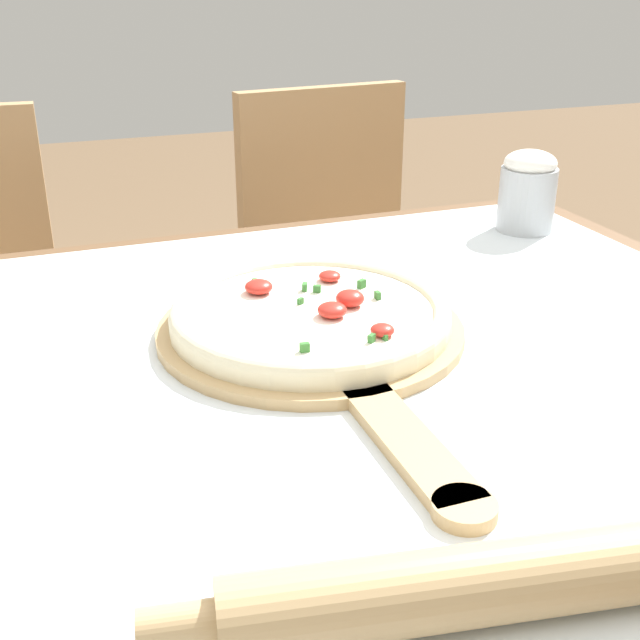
% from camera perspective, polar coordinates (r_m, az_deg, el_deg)
% --- Properties ---
extents(dining_table, '(1.19, 0.95, 0.74)m').
position_cam_1_polar(dining_table, '(0.88, -1.00, -9.66)').
color(dining_table, brown).
rests_on(dining_table, ground_plane).
extents(towel_cloth, '(1.11, 0.87, 0.00)m').
position_cam_1_polar(towel_cloth, '(0.82, -1.06, -3.15)').
color(towel_cloth, silver).
rests_on(towel_cloth, dining_table).
extents(pizza_peel, '(0.33, 0.53, 0.01)m').
position_cam_1_polar(pizza_peel, '(0.85, -0.15, -1.31)').
color(pizza_peel, tan).
rests_on(pizza_peel, towel_cloth).
extents(pizza, '(0.30, 0.30, 0.04)m').
position_cam_1_polar(pizza, '(0.87, -0.67, 0.46)').
color(pizza, beige).
rests_on(pizza, pizza_peel).
extents(rolling_pin, '(0.41, 0.10, 0.05)m').
position_cam_1_polar(rolling_pin, '(0.53, 11.36, -17.92)').
color(rolling_pin, tan).
rests_on(rolling_pin, towel_cloth).
extents(chair_right, '(0.44, 0.44, 0.88)m').
position_cam_1_polar(chair_right, '(1.72, 1.47, 3.49)').
color(chair_right, tan).
rests_on(chair_right, ground_plane).
extents(flour_cup, '(0.08, 0.08, 0.12)m').
position_cam_1_polar(flour_cup, '(1.25, 14.55, 8.92)').
color(flour_cup, '#B2B7BC').
rests_on(flour_cup, towel_cloth).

